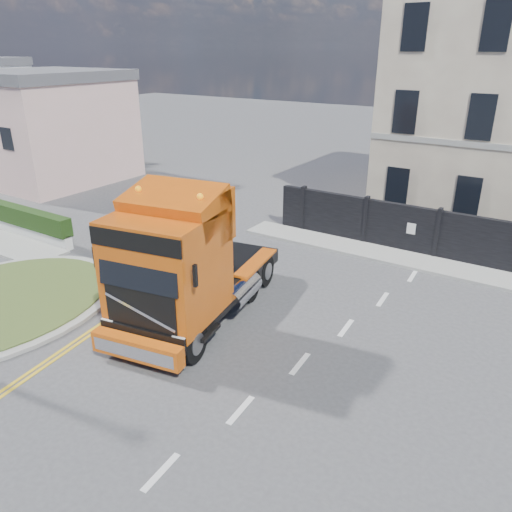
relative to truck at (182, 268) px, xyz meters
The scene contains 7 objects.
ground 2.22m from the truck, 28.72° to the left, with size 120.00×120.00×0.00m, color #424244.
hedge_wall 12.25m from the truck, behind, with size 8.00×0.55×1.35m.
seaside_bldg_pink 21.31m from the truck, 153.38° to the left, with size 8.00×8.00×6.00m, color beige.
seaside_bldg_cream 29.39m from the truck, 156.89° to the left, with size 9.00×8.00×5.00m, color beige.
hoarding_fence 12.18m from the truck, 51.71° to the left, with size 18.80×0.25×2.00m.
pavement_far 11.25m from the truck, 51.07° to the left, with size 20.00×1.60×0.12m, color gray.
truck is the anchor object (origin of this frame).
Camera 1 is at (8.09, -10.48, 7.90)m, focal length 35.00 mm.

